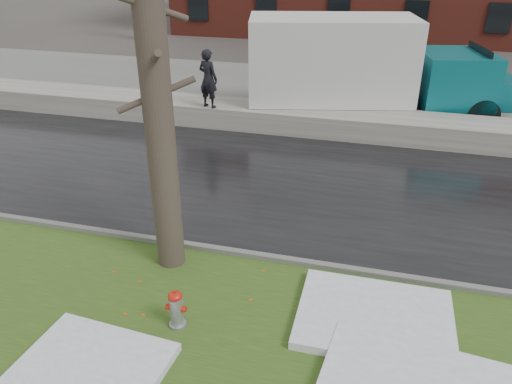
% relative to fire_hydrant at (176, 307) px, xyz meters
% --- Properties ---
extents(ground, '(120.00, 120.00, 0.00)m').
position_rel_fire_hydrant_xyz_m(ground, '(-0.08, 1.27, -0.43)').
color(ground, '#47423D').
rests_on(ground, ground).
extents(verge, '(60.00, 4.50, 0.04)m').
position_rel_fire_hydrant_xyz_m(verge, '(-0.08, 0.02, -0.41)').
color(verge, '#284918').
rests_on(verge, ground).
extents(road, '(60.00, 7.00, 0.03)m').
position_rel_fire_hydrant_xyz_m(road, '(-0.08, 5.77, -0.42)').
color(road, black).
rests_on(road, ground).
extents(parking_lot, '(60.00, 9.00, 0.03)m').
position_rel_fire_hydrant_xyz_m(parking_lot, '(-0.08, 14.27, -0.42)').
color(parking_lot, slate).
rests_on(parking_lot, ground).
extents(curb, '(60.00, 0.15, 0.14)m').
position_rel_fire_hydrant_xyz_m(curb, '(-0.08, 2.27, -0.36)').
color(curb, slate).
rests_on(curb, ground).
extents(snowbank, '(60.00, 1.60, 0.75)m').
position_rel_fire_hydrant_xyz_m(snowbank, '(-0.08, 9.97, -0.06)').
color(snowbank, '#A7A399').
rests_on(snowbank, ground).
extents(fire_hydrant, '(0.35, 0.30, 0.73)m').
position_rel_fire_hydrant_xyz_m(fire_hydrant, '(0.00, 0.00, 0.00)').
color(fire_hydrant, '#929499').
rests_on(fire_hydrant, verge).
extents(tree, '(1.29, 1.47, 6.71)m').
position_rel_fire_hydrant_xyz_m(tree, '(-0.85, 1.72, 2.99)').
color(tree, brown).
rests_on(tree, verge).
extents(box_truck, '(10.69, 4.39, 3.53)m').
position_rel_fire_hydrant_xyz_m(box_truck, '(2.12, 11.55, 1.44)').
color(box_truck, black).
rests_on(box_truck, ground).
extents(worker, '(0.81, 0.66, 1.92)m').
position_rel_fire_hydrant_xyz_m(worker, '(-2.74, 9.37, 1.28)').
color(worker, black).
rests_on(worker, snowbank).
extents(snow_patch_near, '(2.61, 2.01, 0.16)m').
position_rel_fire_hydrant_xyz_m(snow_patch_near, '(3.22, 0.94, -0.31)').
color(snow_patch_near, white).
rests_on(snow_patch_near, verge).
extents(snow_patch_far, '(2.31, 1.76, 0.14)m').
position_rel_fire_hydrant_xyz_m(snow_patch_far, '(-0.88, -1.23, -0.32)').
color(snow_patch_far, white).
rests_on(snow_patch_far, verge).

